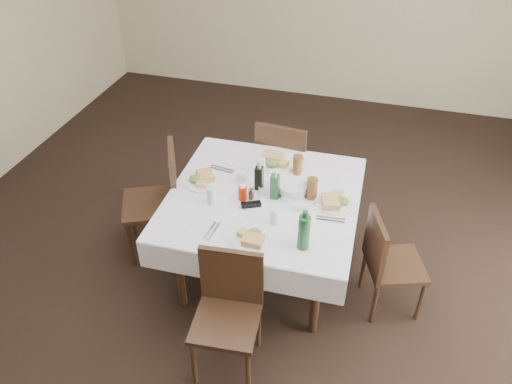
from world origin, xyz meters
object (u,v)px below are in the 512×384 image
Objects in this scene: chair_west at (162,195)px; water_n at (261,166)px; chair_south at (229,304)px; water_w at (212,195)px; dining_table at (263,204)px; water_s at (275,216)px; green_bottle at (304,232)px; bread_basket at (292,189)px; coffee_mug at (242,177)px; chair_north at (283,162)px; oil_cruet_dark at (259,177)px; water_e at (308,187)px; oil_cruet_green at (275,186)px; chair_east at (386,258)px; ketchup_bottle at (243,192)px.

water_n is at bearing 15.52° from chair_west.
water_w reaches higher than chair_south.
dining_table is 0.34m from water_s.
chair_south is 0.67m from green_bottle.
water_s is 0.37m from bread_basket.
bread_basket is at bearing -5.67° from coffee_mug.
coffee_mug is at bearing 174.33° from bread_basket.
chair_north is 0.80m from oil_cruet_dark.
green_bottle is (0.39, -0.46, 0.21)m from dining_table.
chair_west is at bearing 134.09° from chair_south.
water_e is (0.30, 0.11, 0.14)m from dining_table.
water_e is 0.25m from oil_cruet_green.
chair_south is 1.18m from chair_east.
dining_table is 0.32m from water_n.
water_n is 0.34m from bread_basket.
green_bottle is at bearing -71.81° from chair_north.
chair_south is 2.96× the size of green_bottle.
chair_west reaches higher than coffee_mug.
water_s is at bearing -111.30° from water_e.
water_w is at bearing -156.46° from oil_cruet_green.
green_bottle is (0.72, -0.28, 0.06)m from water_w.
ketchup_bottle is at bearing -158.56° from oil_cruet_green.
water_s is at bearing -33.85° from ketchup_bottle.
water_w is 1.19× the size of coffee_mug.
ketchup_bottle reaches higher than bread_basket.
water_e reaches higher than chair_south.
chair_north is at bearing 92.22° from dining_table.
dining_table is 0.20m from oil_cruet_dark.
chair_west is at bearing 175.95° from dining_table.
water_e reaches higher than coffee_mug.
water_n is at bearing 101.81° from oil_cruet_dark.
ketchup_bottle is at bearing 178.81° from chair_east.
oil_cruet_green is (0.18, -0.27, 0.04)m from water_n.
water_w is 0.56× the size of oil_cruet_dark.
water_e is 0.43× the size of green_bottle.
water_s is (1.02, -0.34, 0.27)m from chair_west.
chair_north is at bearing 42.15° from chair_west.
water_n is at bearing 109.06° from dining_table.
chair_west is 7.25× the size of ketchup_bottle.
bread_basket is 0.16m from oil_cruet_green.
water_e is 0.52× the size of oil_cruet_green.
chair_west is 0.87m from oil_cruet_dark.
oil_cruet_dark is (-0.36, -0.03, 0.04)m from water_e.
chair_west is 7.22× the size of water_n.
chair_east is at bearing -10.46° from oil_cruet_dark.
water_s reaches higher than chair_south.
water_w is (-0.33, -0.18, 0.14)m from dining_table.
bread_basket reaches higher than dining_table.
chair_west is 7.49× the size of water_e.
coffee_mug is at bearing 67.82° from water_w.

